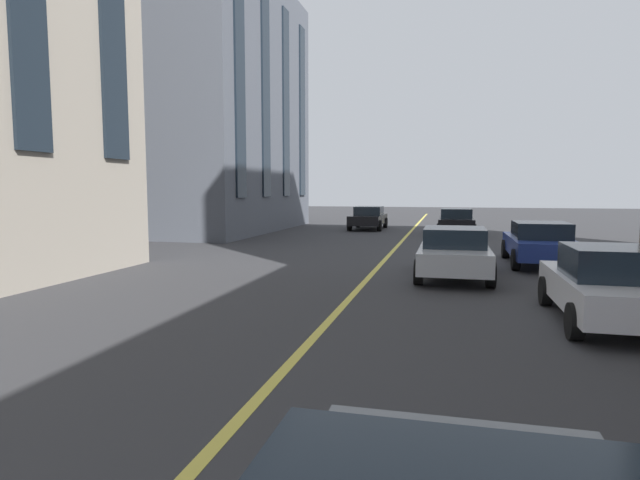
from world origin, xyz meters
TOP-DOWN VIEW (x-y plane):
  - lane_centre_line at (20.00, 0.00)m, footprint 80.00×0.16m
  - car_silver_near at (22.37, -2.24)m, footprint 4.40×1.95m
  - car_white_parked_a at (17.92, -4.90)m, footprint 3.90×1.89m
  - car_black_parked_b at (36.74, -2.48)m, footprint 4.40×1.95m
  - car_blue_far at (25.45, -4.90)m, footprint 4.40×1.95m
  - car_black_mid at (38.96, 2.62)m, footprint 4.40×1.95m
  - building_left_near at (36.15, 11.65)m, footprint 14.08×8.42m

SIDE VIEW (x-z plane):
  - lane_centre_line at x=20.00m, z-range 0.00..0.01m
  - car_white_parked_a at x=17.92m, z-range 0.00..1.40m
  - car_silver_near at x=22.37m, z-range 0.02..1.39m
  - car_black_parked_b at x=36.74m, z-range 0.02..1.39m
  - car_blue_far at x=25.45m, z-range 0.02..1.39m
  - car_black_mid at x=38.96m, z-range 0.02..1.39m
  - building_left_near at x=36.15m, z-range 0.00..14.33m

